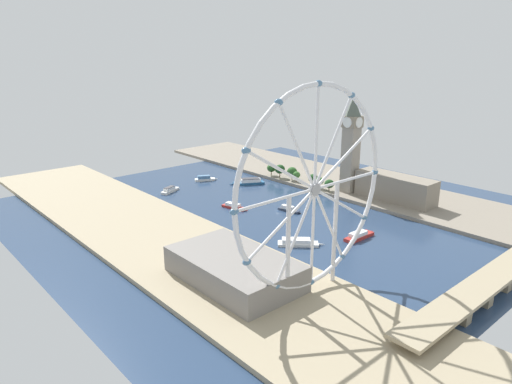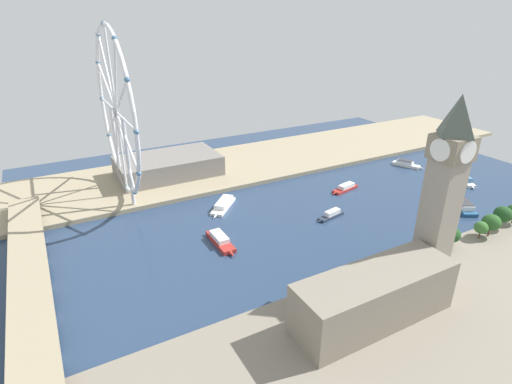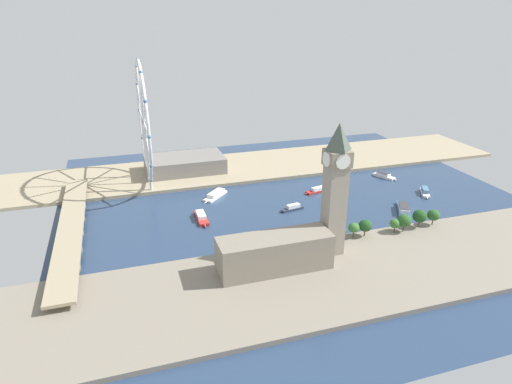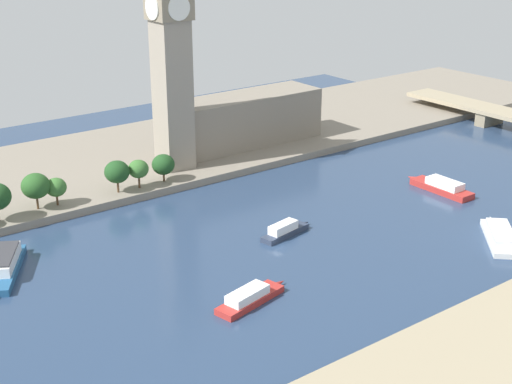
# 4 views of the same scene
# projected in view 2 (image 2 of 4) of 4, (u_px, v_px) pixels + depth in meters

# --- Properties ---
(ground_plane) EXTENTS (384.22, 384.22, 0.00)m
(ground_plane) POSITION_uv_depth(u_px,v_px,m) (334.00, 211.00, 266.19)
(ground_plane) COLOR navy
(riverbank_left) EXTENTS (90.00, 520.00, 3.00)m
(riverbank_left) POSITION_uv_depth(u_px,v_px,m) (488.00, 303.00, 179.69)
(riverbank_left) COLOR gray
(riverbank_left) RESTS_ON ground_plane
(riverbank_right) EXTENTS (90.00, 520.00, 3.00)m
(riverbank_right) POSITION_uv_depth(u_px,v_px,m) (256.00, 161.00, 351.49)
(riverbank_right) COLOR tan
(riverbank_right) RESTS_ON ground_plane
(clock_tower) EXTENTS (15.38, 15.38, 86.99)m
(clock_tower) POSITION_uv_depth(u_px,v_px,m) (443.00, 191.00, 176.73)
(clock_tower) COLOR gray
(clock_tower) RESTS_ON riverbank_left
(parliament_block) EXTENTS (22.00, 70.33, 22.32)m
(parliament_block) POSITION_uv_depth(u_px,v_px,m) (374.00, 296.00, 164.34)
(parliament_block) COLOR gray
(parliament_block) RESTS_ON riverbank_left
(tree_row_embankment) EXTENTS (12.81, 86.67, 13.59)m
(tree_row_embankment) POSITION_uv_depth(u_px,v_px,m) (478.00, 225.00, 225.60)
(tree_row_embankment) COLOR #513823
(tree_row_embankment) RESTS_ON riverbank_left
(ferris_wheel) EXTENTS (109.96, 3.20, 111.88)m
(ferris_wheel) POSITION_uv_depth(u_px,v_px,m) (116.00, 113.00, 260.56)
(ferris_wheel) COLOR silver
(ferris_wheel) RESTS_ON riverbank_right
(riverside_hall) EXTENTS (45.01, 76.59, 14.84)m
(riverside_hall) POSITION_uv_depth(u_px,v_px,m) (168.00, 165.00, 315.78)
(riverside_hall) COLOR gray
(riverside_hall) RESTS_ON riverbank_right
(river_bridge) EXTENTS (196.22, 17.31, 8.73)m
(river_bridge) POSITION_uv_depth(u_px,v_px,m) (30.00, 282.00, 186.00)
(river_bridge) COLOR tan
(river_bridge) RESTS_ON ground_plane
(tour_boat_0) EXTENTS (34.02, 23.01, 5.95)m
(tour_boat_0) POSITION_uv_depth(u_px,v_px,m) (461.00, 204.00, 270.84)
(tour_boat_0) COLOR #235684
(tour_boat_0) RESTS_ON ground_plane
(tour_boat_1) EXTENTS (10.87, 26.68, 4.47)m
(tour_boat_1) POSITION_uv_depth(u_px,v_px,m) (345.00, 188.00, 297.22)
(tour_boat_1) COLOR #B22D28
(tour_boat_1) RESTS_ON ground_plane
(tour_boat_2) EXTENTS (8.45, 22.89, 4.74)m
(tour_boat_2) POSITION_uv_depth(u_px,v_px,m) (331.00, 215.00, 257.56)
(tour_boat_2) COLOR #2D384C
(tour_boat_2) RESTS_ON ground_plane
(tour_boat_3) EXTENTS (26.88, 26.27, 4.74)m
(tour_boat_3) POSITION_uv_depth(u_px,v_px,m) (223.00, 204.00, 270.96)
(tour_boat_3) COLOR white
(tour_boat_3) RESTS_ON ground_plane
(tour_boat_4) EXTENTS (23.28, 14.88, 5.46)m
(tour_boat_4) POSITION_uv_depth(u_px,v_px,m) (466.00, 180.00, 309.21)
(tour_boat_4) COLOR white
(tour_boat_4) RESTS_ON ground_plane
(tour_boat_5) EXTENTS (30.53, 7.50, 5.13)m
(tour_boat_5) POSITION_uv_depth(u_px,v_px,m) (221.00, 240.00, 228.25)
(tour_boat_5) COLOR #B22D28
(tour_boat_5) RESTS_ON ground_plane
(tour_boat_6) EXTENTS (25.59, 14.70, 5.13)m
(tour_boat_6) POSITION_uv_depth(u_px,v_px,m) (406.00, 164.00, 343.19)
(tour_boat_6) COLOR white
(tour_boat_6) RESTS_ON ground_plane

